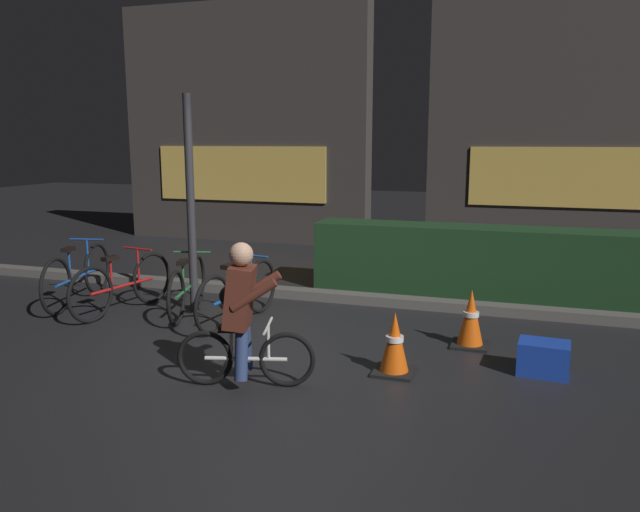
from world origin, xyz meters
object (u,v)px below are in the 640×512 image
at_px(blue_crate, 543,358).
at_px(cyclist, 242,314).
at_px(parked_bike_center_left, 187,287).
at_px(traffic_cone_far, 471,319).
at_px(parked_bike_left_mid, 123,285).
at_px(traffic_cone_near, 395,344).
at_px(parked_bike_leftmost, 78,276).
at_px(parked_bike_center_right, 238,294).
at_px(street_post, 191,205).

relative_size(blue_crate, cyclist, 0.35).
height_order(parked_bike_center_left, traffic_cone_far, parked_bike_center_left).
bearing_deg(blue_crate, cyclist, -156.64).
height_order(parked_bike_left_mid, traffic_cone_near, parked_bike_left_mid).
height_order(traffic_cone_near, cyclist, cyclist).
relative_size(parked_bike_leftmost, parked_bike_center_right, 1.06).
bearing_deg(traffic_cone_near, traffic_cone_far, 59.19).
height_order(street_post, parked_bike_leftmost, street_post).
bearing_deg(parked_bike_leftmost, parked_bike_left_mid, -113.46).
xyz_separation_m(street_post, traffic_cone_far, (3.34, -0.32, -1.02)).
distance_m(parked_bike_leftmost, parked_bike_left_mid, 0.81).
xyz_separation_m(parked_bike_leftmost, cyclist, (3.16, -1.80, 0.26)).
bearing_deg(blue_crate, parked_bike_center_left, 169.44).
distance_m(street_post, parked_bike_left_mid, 1.28).
bearing_deg(traffic_cone_near, parked_bike_center_left, 157.35).
relative_size(street_post, traffic_cone_near, 4.56).
distance_m(parked_bike_left_mid, blue_crate, 4.86).
xyz_separation_m(traffic_cone_far, blue_crate, (0.69, -0.58, -0.14)).
relative_size(street_post, traffic_cone_far, 4.36).
relative_size(street_post, blue_crate, 5.92).
xyz_separation_m(parked_bike_left_mid, parked_bike_center_left, (0.78, 0.18, -0.01)).
height_order(parked_bike_center_left, traffic_cone_near, parked_bike_center_left).
bearing_deg(parked_bike_center_right, parked_bike_left_mid, 99.28).
bearing_deg(traffic_cone_far, parked_bike_center_left, 177.06).
height_order(parked_bike_leftmost, cyclist, cyclist).
relative_size(parked_bike_center_right, cyclist, 1.31).
height_order(street_post, parked_bike_left_mid, street_post).
distance_m(parked_bike_center_right, blue_crate, 3.35).
xyz_separation_m(parked_bike_leftmost, parked_bike_center_left, (1.58, 0.01, -0.03)).
distance_m(parked_bike_center_left, blue_crate, 4.11).
relative_size(parked_bike_center_left, cyclist, 1.23).
height_order(parked_bike_leftmost, traffic_cone_near, parked_bike_leftmost).
xyz_separation_m(parked_bike_center_right, cyclist, (0.84, -1.66, 0.28)).
bearing_deg(cyclist, parked_bike_leftmost, 135.42).
bearing_deg(parked_bike_center_left, blue_crate, -115.05).
height_order(parked_bike_center_right, traffic_cone_far, parked_bike_center_right).
relative_size(parked_bike_leftmost, parked_bike_left_mid, 1.06).
relative_size(parked_bike_left_mid, parked_bike_center_left, 1.06).
distance_m(parked_bike_leftmost, cyclist, 3.64).
bearing_deg(parked_bike_leftmost, parked_bike_center_right, -104.74).
distance_m(street_post, traffic_cone_near, 3.22).
relative_size(parked_bike_leftmost, cyclist, 1.38).
xyz_separation_m(parked_bike_center_right, traffic_cone_near, (2.01, -1.00, -0.07)).
bearing_deg(parked_bike_center_left, street_post, -14.81).
xyz_separation_m(parked_bike_left_mid, traffic_cone_far, (4.13, 0.01, -0.06)).
bearing_deg(traffic_cone_far, street_post, 174.55).
bearing_deg(parked_bike_center_right, parked_bike_center_left, 86.62).
distance_m(traffic_cone_far, blue_crate, 0.91).
bearing_deg(street_post, parked_bike_leftmost, -174.12).
bearing_deg(traffic_cone_far, traffic_cone_near, -120.81).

